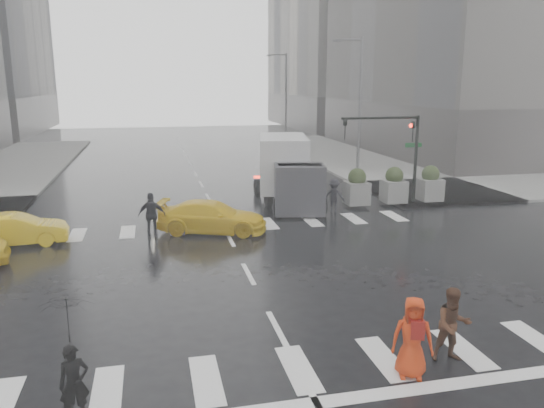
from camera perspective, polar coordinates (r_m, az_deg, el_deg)
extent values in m
plane|color=black|center=(17.39, -2.56, -7.52)|extent=(120.00, 120.00, 0.00)
cube|color=slate|center=(40.77, 20.61, 3.66)|extent=(35.00, 35.00, 0.15)
cube|color=#2A2725|center=(53.70, 23.77, 7.74)|extent=(26.05, 26.05, 4.40)
cube|color=#2A2725|center=(78.87, 11.10, 9.91)|extent=(26.05, 26.05, 4.40)
cylinder|color=black|center=(27.54, 15.17, 4.52)|extent=(0.16, 0.16, 4.50)
cylinder|color=black|center=(26.44, 11.57, 9.06)|extent=(4.00, 0.12, 0.12)
imported|color=black|center=(27.26, 14.89, 7.52)|extent=(0.16, 0.20, 1.00)
imported|color=black|center=(25.79, 7.84, 7.99)|extent=(0.16, 0.20, 1.00)
sphere|color=#FF190C|center=(27.19, 14.73, 8.15)|extent=(0.20, 0.20, 0.20)
cube|color=#0B501B|center=(27.71, 14.98, 6.14)|extent=(0.90, 0.03, 0.22)
cylinder|color=#59595B|center=(36.79, 9.42, 10.33)|extent=(0.20, 0.20, 9.00)
cylinder|color=#59595B|center=(36.53, 8.31, 17.11)|extent=(1.80, 0.12, 0.12)
cube|color=#59595B|center=(36.21, 6.91, 17.03)|extent=(0.50, 0.22, 0.15)
cylinder|color=#59595B|center=(55.81, 1.51, 11.34)|extent=(0.20, 0.20, 9.00)
cylinder|color=#59595B|center=(55.64, 0.60, 15.77)|extent=(1.80, 0.12, 0.12)
cube|color=#59595B|center=(55.43, -0.33, 15.68)|extent=(0.50, 0.22, 0.15)
cube|color=slate|center=(26.72, 9.08, 1.18)|extent=(1.10, 1.10, 1.10)
sphere|color=#213015|center=(26.57, 9.14, 2.87)|extent=(0.90, 0.90, 0.90)
cube|color=slate|center=(27.52, 12.95, 1.36)|extent=(1.10, 1.10, 1.10)
sphere|color=#213015|center=(27.38, 13.03, 3.00)|extent=(0.90, 0.90, 0.90)
cube|color=slate|center=(28.45, 16.58, 1.52)|extent=(1.10, 1.10, 1.10)
sphere|color=#213015|center=(28.30, 16.69, 3.10)|extent=(0.90, 0.90, 0.90)
imported|color=black|center=(10.78, -20.52, -17.63)|extent=(0.63, 0.50, 1.49)
imported|color=black|center=(10.22, -21.08, -11.57)|extent=(1.21, 1.23, 0.88)
imported|color=#422617|center=(12.65, 18.88, -12.21)|extent=(0.92, 0.76, 1.71)
imported|color=red|center=(11.77, 14.88, -13.71)|extent=(1.01, 0.83, 1.77)
cube|color=maroon|center=(11.52, 15.38, -12.90)|extent=(0.32, 0.25, 0.40)
imported|color=black|center=(21.66, -12.80, -1.18)|extent=(1.09, 0.70, 1.82)
imported|color=black|center=(25.41, 6.67, 0.88)|extent=(1.17, 0.90, 1.60)
imported|color=yellow|center=(22.37, -25.79, -2.53)|extent=(3.78, 1.60, 1.21)
imported|color=yellow|center=(22.04, -6.48, -1.38)|extent=(4.35, 2.97, 1.31)
cube|color=silver|center=(27.56, 1.18, 4.52)|extent=(2.38, 4.57, 2.68)
cube|color=#2E2D33|center=(24.67, 2.97, 1.63)|extent=(2.28, 1.79, 2.28)
cube|color=black|center=(24.54, 2.99, 3.22)|extent=(1.99, 0.89, 0.89)
cylinder|color=black|center=(24.39, 0.72, -0.39)|extent=(0.28, 0.89, 0.89)
cylinder|color=black|center=(24.95, 5.37, -0.14)|extent=(0.28, 0.89, 0.89)
cylinder|color=black|center=(26.46, -0.40, 0.67)|extent=(0.28, 0.89, 0.89)
cylinder|color=black|center=(26.98, 3.93, 0.88)|extent=(0.28, 0.89, 0.89)
cylinder|color=black|center=(29.13, -1.59, 1.81)|extent=(0.28, 0.89, 0.89)
cylinder|color=black|center=(29.60, 2.37, 1.98)|extent=(0.28, 0.89, 0.89)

